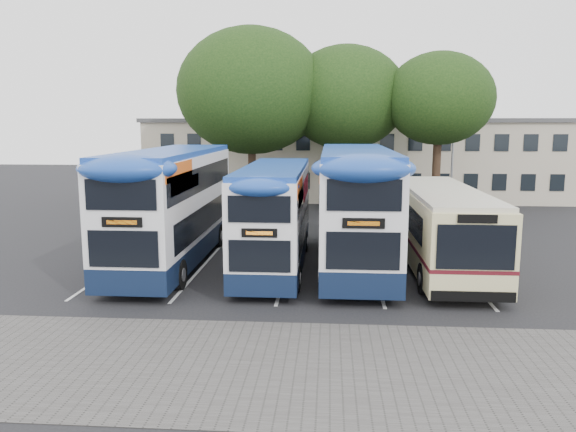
% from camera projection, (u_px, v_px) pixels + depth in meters
% --- Properties ---
extents(ground, '(120.00, 120.00, 0.00)m').
position_uv_depth(ground, '(391.00, 304.00, 18.31)').
color(ground, black).
rests_on(ground, ground).
extents(paving_strip, '(40.00, 6.00, 0.01)m').
position_uv_depth(paving_strip, '(330.00, 368.00, 13.53)').
color(paving_strip, '#595654').
rests_on(paving_strip, ground).
extents(bay_lines, '(14.12, 11.00, 0.01)m').
position_uv_depth(bay_lines, '(288.00, 264.00, 23.50)').
color(bay_lines, silver).
rests_on(bay_lines, ground).
extents(depot_building, '(32.40, 8.40, 6.20)m').
position_uv_depth(depot_building, '(356.00, 158.00, 44.35)').
color(depot_building, beige).
rests_on(depot_building, ground).
extents(lamp_post, '(0.25, 1.05, 9.06)m').
position_uv_depth(lamp_post, '(454.00, 135.00, 36.69)').
color(lamp_post, gray).
rests_on(lamp_post, ground).
extents(tree_left, '(9.28, 9.28, 11.78)m').
position_uv_depth(tree_left, '(251.00, 91.00, 35.15)').
color(tree_left, black).
rests_on(tree_left, ground).
extents(tree_mid, '(7.72, 7.72, 10.74)m').
position_uv_depth(tree_mid, '(346.00, 98.00, 35.54)').
color(tree_mid, black).
rests_on(tree_mid, ground).
extents(tree_right, '(6.54, 6.54, 10.09)m').
position_uv_depth(tree_right, '(439.00, 99.00, 33.66)').
color(tree_right, black).
rests_on(tree_right, ground).
extents(bus_dd_left, '(2.78, 11.44, 4.77)m').
position_uv_depth(bus_dd_left, '(173.00, 201.00, 23.35)').
color(bus_dd_left, '#0F1B37').
rests_on(bus_dd_left, ground).
extents(bus_dd_mid, '(2.43, 10.00, 4.17)m').
position_uv_depth(bus_dd_mid, '(275.00, 212.00, 22.71)').
color(bus_dd_mid, '#0F1B37').
rests_on(bus_dd_mid, ground).
extents(bus_dd_right, '(2.80, 11.55, 4.81)m').
position_uv_depth(bus_dd_right, '(355.00, 202.00, 23.05)').
color(bus_dd_right, '#0F1B37').
rests_on(bus_dd_right, ground).
extents(bus_single, '(2.78, 10.93, 3.26)m').
position_uv_depth(bus_single, '(441.00, 223.00, 22.77)').
color(bus_single, beige).
rests_on(bus_single, ground).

